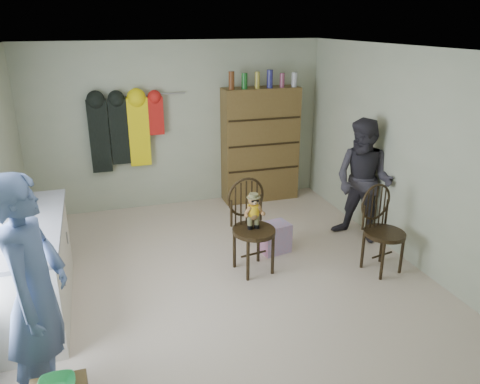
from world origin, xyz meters
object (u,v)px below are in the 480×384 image
object	(u,v)px
counter	(34,267)
chair_front	(252,220)
dresser	(260,144)
chair_far	(381,226)

from	to	relation	value
counter	chair_front	size ratio (longest dim) A/B	1.70
counter	chair_front	bearing A→B (deg)	3.17
counter	dresser	world-z (taller)	dresser
counter	dresser	distance (m)	3.96
counter	chair_far	xyz separation A→B (m)	(3.74, -0.31, 0.07)
chair_far	dresser	xyz separation A→B (m)	(-0.54, 2.61, 0.37)
chair_far	dresser	world-z (taller)	dresser
chair_far	counter	bearing A→B (deg)	163.53
counter	dresser	size ratio (longest dim) A/B	0.90
counter	chair_far	bearing A→B (deg)	-4.80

